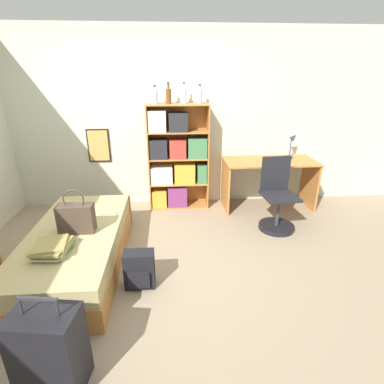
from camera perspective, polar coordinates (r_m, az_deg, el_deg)
ground_plane at (r=3.48m, az=-10.51°, el=-13.06°), size 14.00×14.00×0.00m
wall_back at (r=4.65m, az=-9.53°, el=13.20°), size 10.00×0.09×2.60m
bed at (r=3.51m, az=-21.03°, el=-9.85°), size 0.93×1.96×0.43m
handbag at (r=3.30m, az=-21.20°, el=-4.58°), size 0.36×0.16×0.47m
book_stack_on_bed at (r=3.05m, az=-25.04°, el=-9.59°), size 0.33×0.39×0.11m
suitcase at (r=2.37m, az=-25.50°, el=-25.61°), size 0.45×0.33×0.73m
bookcase at (r=4.53m, az=-3.15°, el=6.07°), size 0.89×0.33×1.56m
bottle_green at (r=4.35m, az=-7.07°, el=17.55°), size 0.08×0.08×0.25m
bottle_brown at (r=4.35m, az=-4.48°, el=17.82°), size 0.07×0.07×0.29m
bottle_clear at (r=4.40m, az=-1.55°, el=17.93°), size 0.06×0.06×0.29m
bottle_blue at (r=4.38m, az=1.46°, el=17.76°), size 0.07×0.07×0.26m
desk at (r=4.70m, az=14.42°, el=3.29°), size 1.36×0.62×0.75m
desk_lamp at (r=4.82m, az=18.64°, el=9.15°), size 0.15×0.11×0.39m
desk_chair at (r=4.15m, az=15.84°, el=-2.59°), size 0.47×0.47×0.96m
backpack at (r=3.05m, az=-9.98°, el=-14.38°), size 0.29×0.19×0.38m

